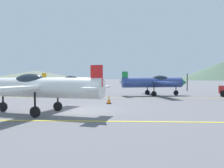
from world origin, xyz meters
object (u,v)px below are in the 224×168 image
(airplane_far, at_px, (67,81))
(traffic_cone_front, at_px, (109,100))
(airplane_near, at_px, (39,87))
(airplane_mid, at_px, (155,82))

(airplane_far, distance_m, traffic_cone_front, 14.52)
(airplane_near, bearing_deg, airplane_far, 99.79)
(airplane_mid, height_order, airplane_far, same)
(airplane_far, xyz_separation_m, traffic_cone_front, (6.35, -13.01, -1.10))
(airplane_mid, xyz_separation_m, traffic_cone_front, (-4.31, -7.28, -1.10))
(airplane_near, height_order, airplane_mid, same)
(airplane_mid, distance_m, traffic_cone_front, 8.54)
(airplane_mid, relative_size, airplane_far, 1.00)
(airplane_mid, height_order, traffic_cone_front, airplane_mid)
(traffic_cone_front, bearing_deg, airplane_mid, 59.37)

